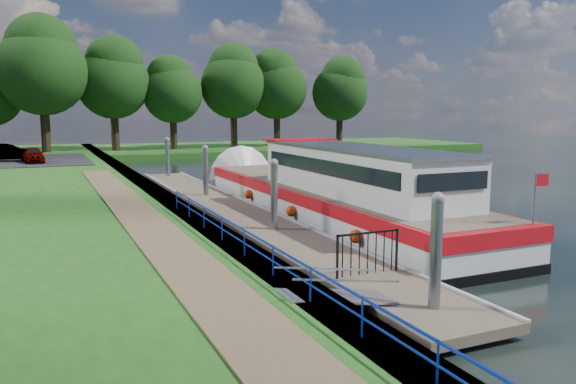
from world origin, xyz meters
name	(u,v)px	position (x,y,z in m)	size (l,w,h in m)	color
ground	(419,318)	(0.00, 0.00, 0.00)	(160.00, 160.00, 0.00)	black
bank_edge	(166,206)	(-2.55, 15.00, 0.39)	(1.10, 90.00, 0.78)	#473D2D
far_bank	(225,149)	(12.00, 52.00, 0.30)	(60.00, 18.00, 0.60)	#1E5117
footpath	(154,231)	(-4.40, 8.00, 0.80)	(1.60, 40.00, 0.05)	brown
blue_fence	(258,244)	(-2.75, 3.00, 1.31)	(0.04, 18.04, 0.72)	#0C2DBF
pontoon	(235,214)	(0.00, 13.00, 0.18)	(2.50, 30.00, 0.56)	brown
mooring_piles	(234,189)	(0.00, 13.00, 1.28)	(0.30, 27.30, 3.55)	gray
gangway	(337,295)	(-1.85, 0.50, 0.63)	(2.58, 1.00, 0.92)	#A5A8AD
gate_panel	(368,247)	(0.00, 2.20, 1.15)	(1.85, 0.05, 1.15)	black
barge	(322,193)	(3.60, 11.69, 1.09)	(4.36, 21.15, 4.78)	black
horizon_trees	(101,76)	(-1.61, 48.68, 7.95)	(54.38, 10.03, 12.87)	#332316
car_a	(33,155)	(-8.01, 35.60, 1.41)	(1.35, 3.37, 1.15)	#999999
car_b	(8,153)	(-9.77, 37.44, 1.49)	(1.39, 3.97, 1.31)	#999999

